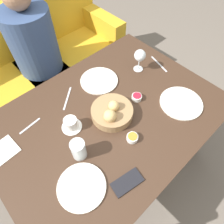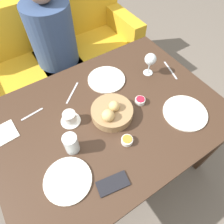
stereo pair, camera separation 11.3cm
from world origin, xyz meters
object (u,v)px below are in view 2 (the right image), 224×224
object	(u,v)px
bread_basket	(112,112)
water_tumbler	(71,144)
jam_bowl_berry	(140,101)
knife_silver	(170,70)
couch	(52,61)
plate_far_center	(106,79)
fork_silver	(72,93)
napkin	(4,133)
spoon_coffee	(32,114)
coffee_cup	(70,118)
plate_near_left	(68,180)
seated_person	(58,55)
cell_phone	(113,184)
plate_near_right	(185,113)
jam_bowl_honey	(127,140)
wine_glass	(150,60)

from	to	relation	value
bread_basket	water_tumbler	xyz separation A→B (m)	(-0.28, -0.06, 0.02)
jam_bowl_berry	knife_silver	xyz separation A→B (m)	(0.35, 0.11, -0.02)
couch	plate_far_center	size ratio (longest dim) A/B	7.01
fork_silver	napkin	bearing A→B (deg)	-172.27
spoon_coffee	bread_basket	bearing A→B (deg)	-34.27
couch	coffee_cup	bearing A→B (deg)	-102.35
bread_basket	plate_near_left	distance (m)	0.43
water_tumbler	plate_near_left	bearing A→B (deg)	-125.13
couch	plate_near_left	size ratio (longest dim) A/B	7.56
jam_bowl_berry	fork_silver	size ratio (longest dim) A/B	0.43
seated_person	cell_phone	xyz separation A→B (m)	(-0.25, -1.31, 0.25)
plate_near_left	plate_near_right	size ratio (longest dim) A/B	0.89
jam_bowl_honey	fork_silver	size ratio (longest dim) A/B	0.43
plate_near_left	wine_glass	distance (m)	0.86
jam_bowl_honey	plate_far_center	bearing A→B (deg)	71.14
spoon_coffee	napkin	distance (m)	0.18
plate_near_left	spoon_coffee	bearing A→B (deg)	90.93
seated_person	wine_glass	xyz separation A→B (m)	(0.36, -0.82, 0.36)
jam_bowl_honey	fork_silver	world-z (taller)	jam_bowl_honey
couch	knife_silver	world-z (taller)	couch
bread_basket	fork_silver	distance (m)	0.31
spoon_coffee	jam_bowl_honey	bearing A→B (deg)	-51.23
couch	plate_near_left	bearing A→B (deg)	-106.24
wine_glass	knife_silver	bearing A→B (deg)	-24.25
plate_near_right	fork_silver	bearing A→B (deg)	133.76
seated_person	wine_glass	world-z (taller)	seated_person
plate_near_left	plate_near_right	distance (m)	0.74
seated_person	spoon_coffee	world-z (taller)	seated_person
plate_near_left	couch	bearing A→B (deg)	73.76
seated_person	jam_bowl_berry	size ratio (longest dim) A/B	18.79
jam_bowl_honey	napkin	size ratio (longest dim) A/B	0.44
wine_glass	knife_silver	distance (m)	0.20
coffee_cup	jam_bowl_honey	xyz separation A→B (m)	(0.19, -0.28, -0.02)
coffee_cup	knife_silver	world-z (taller)	coffee_cup
fork_silver	knife_silver	size ratio (longest dim) A/B	0.81
wine_glass	cell_phone	world-z (taller)	wine_glass
jam_bowl_berry	cell_phone	xyz separation A→B (m)	(-0.40, -0.32, -0.01)
coffee_cup	wine_glass	bearing A→B (deg)	6.18
wine_glass	fork_silver	distance (m)	0.54
plate_near_left	jam_bowl_berry	size ratio (longest dim) A/B	3.72
plate_far_center	jam_bowl_berry	xyz separation A→B (m)	(0.07, -0.27, 0.01)
jam_bowl_honey	napkin	distance (m)	0.67
seated_person	napkin	bearing A→B (deg)	-128.32
plate_far_center	knife_silver	xyz separation A→B (m)	(0.42, -0.16, -0.00)
plate_near_right	napkin	size ratio (longest dim) A/B	1.83
jam_bowl_berry	napkin	xyz separation A→B (m)	(-0.76, 0.23, -0.01)
spoon_coffee	napkin	xyz separation A→B (m)	(-0.18, -0.04, 0.00)
plate_near_left	fork_silver	xyz separation A→B (m)	(0.26, 0.48, -0.00)
napkin	spoon_coffee	bearing A→B (deg)	12.68
bread_basket	fork_silver	world-z (taller)	bread_basket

